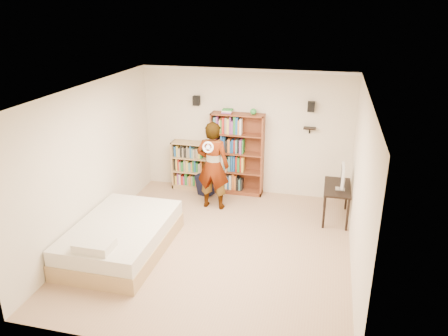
% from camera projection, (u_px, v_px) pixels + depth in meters
% --- Properties ---
extents(ground, '(4.50, 5.00, 0.01)m').
position_uv_depth(ground, '(216.00, 246.00, 7.56)').
color(ground, tan).
rests_on(ground, ground).
extents(room_shell, '(4.52, 5.02, 2.71)m').
position_uv_depth(room_shell, '(216.00, 150.00, 6.93)').
color(room_shell, beige).
rests_on(room_shell, ground).
extents(crown_molding, '(4.50, 5.00, 0.06)m').
position_uv_depth(crown_molding, '(215.00, 93.00, 6.60)').
color(crown_molding, white).
rests_on(crown_molding, room_shell).
extents(speaker_left, '(0.14, 0.12, 0.20)m').
position_uv_depth(speaker_left, '(196.00, 101.00, 9.25)').
color(speaker_left, black).
rests_on(speaker_left, room_shell).
extents(speaker_right, '(0.14, 0.12, 0.20)m').
position_uv_depth(speaker_right, '(311.00, 107.00, 8.72)').
color(speaker_right, black).
rests_on(speaker_right, room_shell).
extents(wall_shelf, '(0.25, 0.16, 0.02)m').
position_uv_depth(wall_shelf, '(310.00, 128.00, 8.89)').
color(wall_shelf, black).
rests_on(wall_shelf, room_shell).
extents(tall_bookshelf, '(1.13, 0.33, 1.78)m').
position_uv_depth(tall_bookshelf, '(237.00, 154.00, 9.39)').
color(tall_bookshelf, brown).
rests_on(tall_bookshelf, ground).
extents(low_bookshelf, '(0.87, 0.32, 1.08)m').
position_uv_depth(low_bookshelf, '(192.00, 165.00, 9.74)').
color(low_bookshelf, tan).
rests_on(low_bookshelf, ground).
extents(computer_desk, '(0.49, 0.99, 0.67)m').
position_uv_depth(computer_desk, '(336.00, 202.00, 8.42)').
color(computer_desk, black).
rests_on(computer_desk, ground).
extents(imac, '(0.17, 0.48, 0.48)m').
position_uv_depth(imac, '(341.00, 177.00, 8.10)').
color(imac, silver).
rests_on(imac, computer_desk).
extents(daybed, '(1.44, 2.21, 0.65)m').
position_uv_depth(daybed, '(121.00, 234.00, 7.31)').
color(daybed, beige).
rests_on(daybed, ground).
extents(person, '(0.67, 0.45, 1.81)m').
position_uv_depth(person, '(213.00, 166.00, 8.70)').
color(person, black).
rests_on(person, ground).
extents(wii_wheel, '(0.22, 0.08, 0.22)m').
position_uv_depth(wii_wheel, '(208.00, 147.00, 8.21)').
color(wii_wheel, silver).
rests_on(wii_wheel, person).
extents(navy_bag, '(0.42, 0.34, 0.49)m').
position_uv_depth(navy_bag, '(205.00, 184.00, 9.49)').
color(navy_bag, black).
rests_on(navy_bag, ground).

